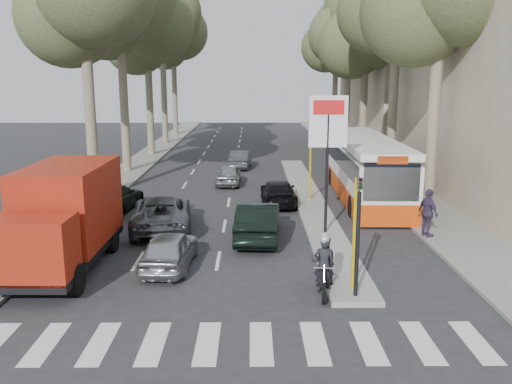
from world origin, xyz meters
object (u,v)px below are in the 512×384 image
at_px(red_truck, 64,216).
at_px(silver_hatchback, 170,250).
at_px(dark_hatchback, 258,221).
at_px(motorcycle, 324,265).
at_px(city_bus, 364,166).

bearing_deg(red_truck, silver_hatchback, 0.40).
relative_size(dark_hatchback, motorcycle, 2.13).
xyz_separation_m(silver_hatchback, dark_hatchback, (3.01, 3.24, 0.11)).
xyz_separation_m(red_truck, motorcycle, (8.36, -2.07, -0.98)).
xyz_separation_m(silver_hatchback, motorcycle, (4.91, -2.05, 0.19)).
bearing_deg(dark_hatchback, city_bus, -123.55).
bearing_deg(silver_hatchback, dark_hatchback, -128.98).
xyz_separation_m(dark_hatchback, city_bus, (5.67, 7.38, 0.95)).
relative_size(silver_hatchback, motorcycle, 1.75).
relative_size(silver_hatchback, dark_hatchback, 0.82).
distance_m(silver_hatchback, red_truck, 3.65).
bearing_deg(city_bus, red_truck, -137.59).
bearing_deg(motorcycle, red_truck, 172.92).
relative_size(silver_hatchback, city_bus, 0.30).
xyz_separation_m(silver_hatchback, red_truck, (-3.46, 0.01, 1.17)).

